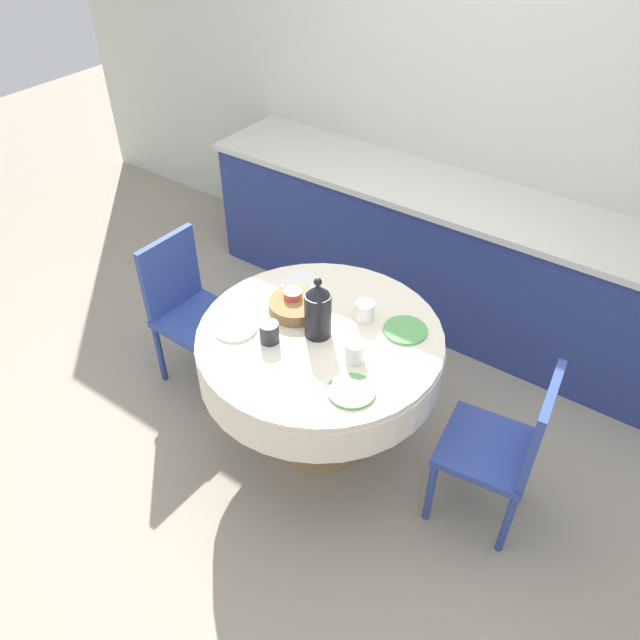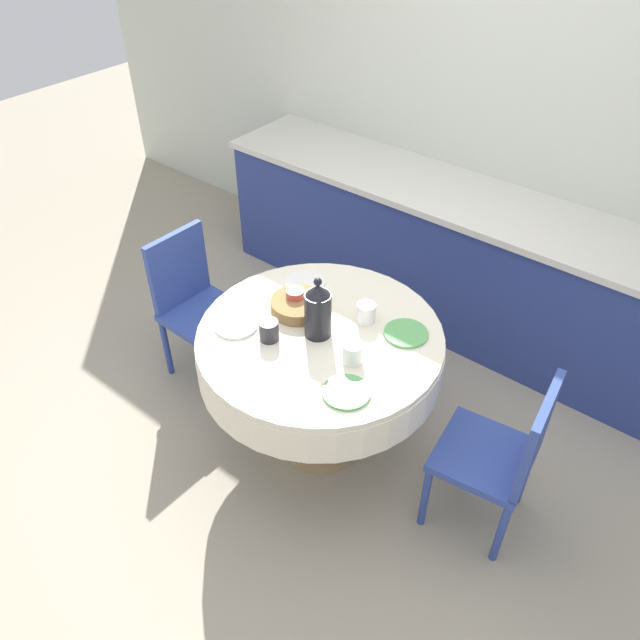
% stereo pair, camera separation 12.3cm
% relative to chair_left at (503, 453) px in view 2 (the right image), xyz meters
% --- Properties ---
extents(ground_plane, '(12.00, 12.00, 0.00)m').
position_rel_chair_left_xyz_m(ground_plane, '(-0.91, -0.12, -0.49)').
color(ground_plane, '#9E937F').
extents(wall_back, '(7.00, 0.05, 2.60)m').
position_rel_chair_left_xyz_m(wall_back, '(-0.91, 1.58, 0.81)').
color(wall_back, beige).
rests_on(wall_back, ground_plane).
extents(kitchen_counter, '(3.24, 0.64, 0.88)m').
position_rel_chair_left_xyz_m(kitchen_counter, '(-0.91, 1.25, -0.05)').
color(kitchen_counter, navy).
rests_on(kitchen_counter, ground_plane).
extents(dining_table, '(1.15, 1.15, 0.76)m').
position_rel_chair_left_xyz_m(dining_table, '(-0.91, -0.12, 0.14)').
color(dining_table, tan).
rests_on(dining_table, ground_plane).
extents(chair_left, '(0.45, 0.45, 0.88)m').
position_rel_chair_left_xyz_m(chair_left, '(0.00, 0.00, 0.00)').
color(chair_left, '#2D428E').
rests_on(chair_left, ground_plane).
extents(chair_right, '(0.41, 0.41, 0.88)m').
position_rel_chair_left_xyz_m(chair_right, '(-1.83, -0.09, 0.00)').
color(chair_right, '#2D428E').
rests_on(chair_right, ground_plane).
extents(plate_near_left, '(0.20, 0.20, 0.01)m').
position_rel_chair_left_xyz_m(plate_near_left, '(-1.25, -0.32, 0.27)').
color(plate_near_left, white).
rests_on(plate_near_left, dining_table).
extents(cup_near_left, '(0.09, 0.09, 0.10)m').
position_rel_chair_left_xyz_m(cup_near_left, '(-1.07, -0.29, 0.32)').
color(cup_near_left, '#28282D').
rests_on(cup_near_left, dining_table).
extents(plate_near_right, '(0.20, 0.20, 0.01)m').
position_rel_chair_left_xyz_m(plate_near_right, '(-0.59, -0.35, 0.27)').
color(plate_near_right, '#5BA85B').
rests_on(plate_near_right, dining_table).
extents(cup_near_right, '(0.09, 0.09, 0.10)m').
position_rel_chair_left_xyz_m(cup_near_right, '(-0.68, -0.18, 0.32)').
color(cup_near_right, white).
rests_on(cup_near_right, dining_table).
extents(plate_far_left, '(0.20, 0.20, 0.01)m').
position_rel_chair_left_xyz_m(plate_far_left, '(-1.21, 0.14, 0.27)').
color(plate_far_left, white).
rests_on(plate_far_left, dining_table).
extents(cup_far_left, '(0.09, 0.09, 0.10)m').
position_rel_chair_left_xyz_m(cup_far_left, '(-1.13, -0.04, 0.32)').
color(cup_far_left, '#CC4C3D').
rests_on(cup_far_left, dining_table).
extents(plate_far_right, '(0.20, 0.20, 0.01)m').
position_rel_chair_left_xyz_m(plate_far_right, '(-0.60, 0.12, 0.27)').
color(plate_far_right, '#5BA85B').
rests_on(plate_far_right, dining_table).
extents(cup_far_right, '(0.09, 0.09, 0.10)m').
position_rel_chair_left_xyz_m(cup_far_right, '(-0.80, 0.08, 0.32)').
color(cup_far_right, white).
rests_on(cup_far_right, dining_table).
extents(coffee_carafe, '(0.12, 0.12, 0.31)m').
position_rel_chair_left_xyz_m(coffee_carafe, '(-0.92, -0.13, 0.40)').
color(coffee_carafe, black).
rests_on(coffee_carafe, dining_table).
extents(bread_basket, '(0.26, 0.26, 0.06)m').
position_rel_chair_left_xyz_m(bread_basket, '(-1.10, -0.05, 0.30)').
color(bread_basket, olive).
rests_on(bread_basket, dining_table).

